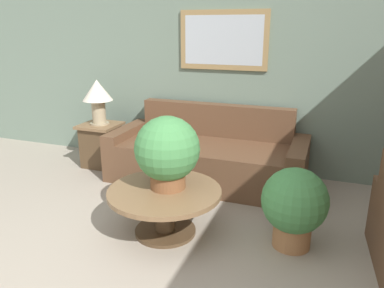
{
  "coord_description": "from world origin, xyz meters",
  "views": [
    {
      "loc": [
        1.47,
        -1.17,
        1.72
      ],
      "look_at": [
        0.22,
        2.18,
        0.6
      ],
      "focal_mm": 35.0,
      "sensor_mm": 36.0,
      "label": 1
    }
  ],
  "objects_px": {
    "side_table": "(101,144)",
    "potted_plant_on_table": "(167,151)",
    "couch_main": "(207,157)",
    "coffee_table": "(165,201)",
    "table_lamp": "(98,95)",
    "potted_plant_floor": "(294,205)"
  },
  "relations": [
    {
      "from": "side_table",
      "to": "potted_plant_on_table",
      "type": "relative_size",
      "value": 0.89
    },
    {
      "from": "side_table",
      "to": "potted_plant_on_table",
      "type": "bearing_deg",
      "value": -38.96
    },
    {
      "from": "couch_main",
      "to": "potted_plant_on_table",
      "type": "relative_size",
      "value": 3.57
    },
    {
      "from": "coffee_table",
      "to": "potted_plant_on_table",
      "type": "bearing_deg",
      "value": 81.64
    },
    {
      "from": "coffee_table",
      "to": "side_table",
      "type": "relative_size",
      "value": 1.76
    },
    {
      "from": "coffee_table",
      "to": "side_table",
      "type": "height_order",
      "value": "side_table"
    },
    {
      "from": "couch_main",
      "to": "table_lamp",
      "type": "xyz_separation_m",
      "value": [
        -1.42,
        -0.02,
        0.64
      ]
    },
    {
      "from": "table_lamp",
      "to": "potted_plant_on_table",
      "type": "distance_m",
      "value": 1.89
    },
    {
      "from": "coffee_table",
      "to": "potted_plant_on_table",
      "type": "relative_size",
      "value": 1.56
    },
    {
      "from": "couch_main",
      "to": "potted_plant_on_table",
      "type": "height_order",
      "value": "potted_plant_on_table"
    },
    {
      "from": "potted_plant_on_table",
      "to": "potted_plant_floor",
      "type": "distance_m",
      "value": 1.11
    },
    {
      "from": "side_table",
      "to": "potted_plant_floor",
      "type": "distance_m",
      "value": 2.73
    },
    {
      "from": "coffee_table",
      "to": "table_lamp",
      "type": "xyz_separation_m",
      "value": [
        -1.45,
        1.24,
        0.62
      ]
    },
    {
      "from": "side_table",
      "to": "potted_plant_floor",
      "type": "relative_size",
      "value": 0.82
    },
    {
      "from": "side_table",
      "to": "table_lamp",
      "type": "xyz_separation_m",
      "value": [
        0.0,
        0.0,
        0.64
      ]
    },
    {
      "from": "coffee_table",
      "to": "potted_plant_floor",
      "type": "bearing_deg",
      "value": 9.15
    },
    {
      "from": "couch_main",
      "to": "table_lamp",
      "type": "height_order",
      "value": "table_lamp"
    },
    {
      "from": "couch_main",
      "to": "potted_plant_on_table",
      "type": "distance_m",
      "value": 1.29
    },
    {
      "from": "table_lamp",
      "to": "potted_plant_on_table",
      "type": "xyz_separation_m",
      "value": [
        1.46,
        -1.18,
        -0.19
      ]
    },
    {
      "from": "coffee_table",
      "to": "side_table",
      "type": "xyz_separation_m",
      "value": [
        -1.45,
        1.24,
        -0.02
      ]
    },
    {
      "from": "coffee_table",
      "to": "side_table",
      "type": "bearing_deg",
      "value": 139.58
    },
    {
      "from": "potted_plant_on_table",
      "to": "couch_main",
      "type": "bearing_deg",
      "value": 91.86
    }
  ]
}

